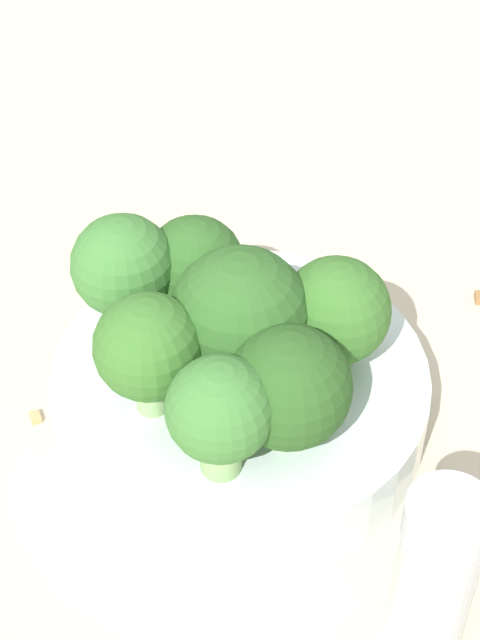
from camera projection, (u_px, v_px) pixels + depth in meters
The scene contains 11 objects.
ground_plane at pixel (240, 423), 0.49m from camera, with size 3.00×3.00×0.00m, color beige.
bowl at pixel (240, 399), 0.48m from camera, with size 0.17×0.17×0.03m, color silver.
broccoli_floret_0 at pixel (194, 267), 0.47m from camera, with size 0.05×0.05×0.05m.
broccoli_floret_1 at pixel (336, 313), 0.45m from camera, with size 0.05×0.05×0.05m.
broccoli_floret_2 at pixel (144, 343), 0.43m from camera, with size 0.04×0.04×0.06m.
broccoli_floret_3 at pixel (244, 307), 0.45m from camera, with size 0.06×0.06×0.06m.
broccoli_floret_4 at pixel (294, 386), 0.42m from camera, with size 0.05×0.05×0.06m.
broccoli_floret_5 at pixel (220, 413), 0.41m from camera, with size 0.04×0.04×0.06m.
broccoli_floret_6 at pixel (123, 268), 0.46m from camera, with size 0.05×0.05×0.06m.
pepper_shaker at pixel (438, 568), 0.39m from camera, with size 0.03×0.03×0.08m.
almond_crumb_1 at pixel (35, 415), 0.49m from camera, with size 0.01×0.00×0.01m, color tan.
Camera 1 is at (-0.28, 0.15, 0.38)m, focal length 60.00 mm.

